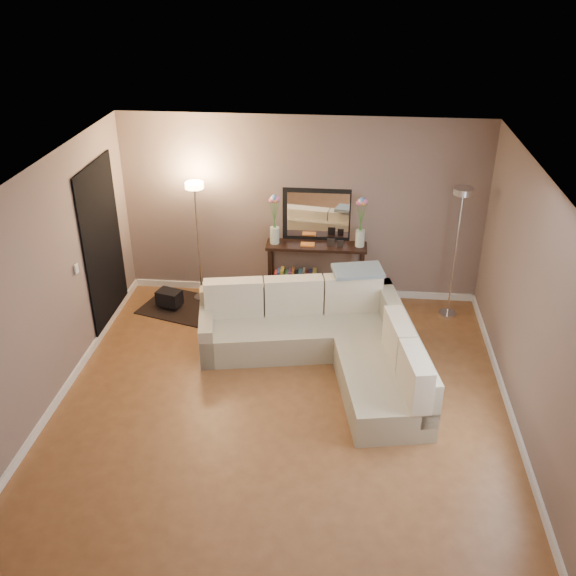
# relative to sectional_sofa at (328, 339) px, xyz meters

# --- Properties ---
(floor) EXTENTS (5.00, 5.50, 0.01)m
(floor) POSITION_rel_sectional_sofa_xyz_m (-0.47, -1.00, -0.33)
(floor) COLOR brown
(floor) RESTS_ON ground
(ceiling) EXTENTS (5.00, 5.50, 0.01)m
(ceiling) POSITION_rel_sectional_sofa_xyz_m (-0.47, -1.00, 2.28)
(ceiling) COLOR white
(ceiling) RESTS_ON ground
(wall_back) EXTENTS (5.00, 0.02, 2.60)m
(wall_back) POSITION_rel_sectional_sofa_xyz_m (-0.47, 1.76, 0.98)
(wall_back) COLOR #7E6A61
(wall_back) RESTS_ON ground
(wall_front) EXTENTS (5.00, 0.02, 2.60)m
(wall_front) POSITION_rel_sectional_sofa_xyz_m (-0.47, -3.76, 0.98)
(wall_front) COLOR #7E6A61
(wall_front) RESTS_ON ground
(wall_left) EXTENTS (0.02, 5.50, 2.60)m
(wall_left) POSITION_rel_sectional_sofa_xyz_m (-2.98, -1.00, 0.98)
(wall_left) COLOR #7E6A61
(wall_left) RESTS_ON ground
(wall_right) EXTENTS (0.02, 5.50, 2.60)m
(wall_right) POSITION_rel_sectional_sofa_xyz_m (2.04, -1.00, 0.98)
(wall_right) COLOR #7E6A61
(wall_right) RESTS_ON ground
(baseboard_back) EXTENTS (5.00, 0.03, 0.10)m
(baseboard_back) POSITION_rel_sectional_sofa_xyz_m (-0.47, 1.74, -0.27)
(baseboard_back) COLOR white
(baseboard_back) RESTS_ON ground
(baseboard_left) EXTENTS (0.03, 5.50, 0.10)m
(baseboard_left) POSITION_rel_sectional_sofa_xyz_m (-2.95, -1.00, -0.27)
(baseboard_left) COLOR white
(baseboard_left) RESTS_ON ground
(baseboard_right) EXTENTS (0.03, 5.50, 0.10)m
(baseboard_right) POSITION_rel_sectional_sofa_xyz_m (2.02, -1.00, -0.27)
(baseboard_right) COLOR white
(baseboard_right) RESTS_ON ground
(doorway) EXTENTS (0.02, 1.20, 2.20)m
(doorway) POSITION_rel_sectional_sofa_xyz_m (-2.95, 0.70, 0.78)
(doorway) COLOR black
(doorway) RESTS_ON ground
(switch_plate) EXTENTS (0.02, 0.08, 0.12)m
(switch_plate) POSITION_rel_sectional_sofa_xyz_m (-2.95, -0.15, 0.88)
(switch_plate) COLOR white
(switch_plate) RESTS_ON ground
(sectional_sofa) EXTENTS (2.85, 2.47, 0.87)m
(sectional_sofa) POSITION_rel_sectional_sofa_xyz_m (0.00, 0.00, 0.00)
(sectional_sofa) COLOR #BDB799
(sectional_sofa) RESTS_ON floor
(throw_blanket) EXTENTS (0.69, 0.50, 0.08)m
(throw_blanket) POSITION_rel_sectional_sofa_xyz_m (0.32, 0.68, 0.60)
(throw_blanket) COLOR gray
(throw_blanket) RESTS_ON sectional_sofa
(console_table) EXTENTS (1.40, 0.39, 0.86)m
(console_table) POSITION_rel_sectional_sofa_xyz_m (-0.33, 1.59, 0.16)
(console_table) COLOR black
(console_table) RESTS_ON floor
(leaning_mirror) EXTENTS (0.99, 0.06, 0.77)m
(leaning_mirror) POSITION_rel_sectional_sofa_xyz_m (-0.24, 1.76, 0.91)
(leaning_mirror) COLOR black
(leaning_mirror) RESTS_ON console_table
(table_decor) EXTENTS (0.59, 0.13, 0.14)m
(table_decor) POSITION_rel_sectional_sofa_xyz_m (-0.24, 1.55, 0.55)
(table_decor) COLOR orange
(table_decor) RESTS_ON console_table
(flower_vase_left) EXTENTS (0.16, 0.13, 0.73)m
(flower_vase_left) POSITION_rel_sectional_sofa_xyz_m (-0.83, 1.58, 0.82)
(flower_vase_left) COLOR silver
(flower_vase_left) RESTS_ON console_table
(flower_vase_right) EXTENTS (0.16, 0.13, 0.73)m
(flower_vase_right) POSITION_rel_sectional_sofa_xyz_m (0.35, 1.59, 0.82)
(flower_vase_right) COLOR silver
(flower_vase_right) RESTS_ON console_table
(floor_lamp_lit) EXTENTS (0.31, 0.31, 1.75)m
(floor_lamp_lit) POSITION_rel_sectional_sofa_xyz_m (-1.88, 1.43, 0.91)
(floor_lamp_lit) COLOR silver
(floor_lamp_lit) RESTS_ON floor
(floor_lamp_unlit) EXTENTS (0.29, 0.29, 1.83)m
(floor_lamp_unlit) POSITION_rel_sectional_sofa_xyz_m (1.60, 1.31, 0.97)
(floor_lamp_unlit) COLOR silver
(floor_lamp_unlit) RESTS_ON floor
(charcoal_rug) EXTENTS (1.34, 1.15, 0.02)m
(charcoal_rug) POSITION_rel_sectional_sofa_xyz_m (-2.07, 1.14, -0.31)
(charcoal_rug) COLOR black
(charcoal_rug) RESTS_ON floor
(black_bag) EXTENTS (0.37, 0.31, 0.21)m
(black_bag) POSITION_rel_sectional_sofa_xyz_m (-2.27, 1.11, -0.16)
(black_bag) COLOR black
(black_bag) RESTS_ON charcoal_rug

